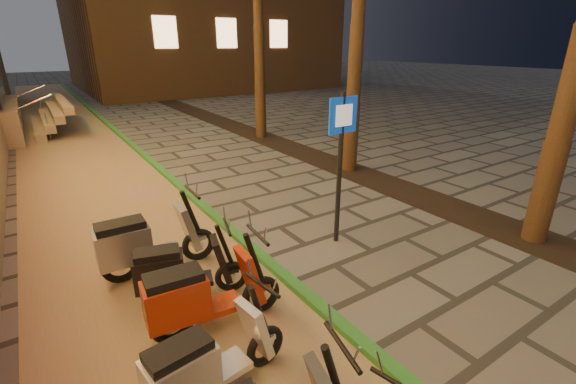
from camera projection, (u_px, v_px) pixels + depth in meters
parking_strip at (94, 181)px, 10.08m from camera, size 3.40×60.00×0.01m
green_curb at (159, 168)px, 10.94m from camera, size 0.18×60.00×0.10m
planting_strip at (404, 191)px, 9.40m from camera, size 1.20×40.00×0.02m
pedestrian_sign at (341, 149)px, 6.41m from camera, size 0.58×0.10×2.66m
scooter_7 at (204, 364)px, 3.70m from camera, size 1.57×0.63×1.10m
scooter_8 at (199, 297)px, 4.61m from camera, size 1.73×0.61×1.21m
scooter_9 at (178, 271)px, 5.24m from camera, size 1.52×0.78×1.08m
scooter_10 at (143, 243)px, 5.80m from camera, size 1.79×0.63×1.26m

